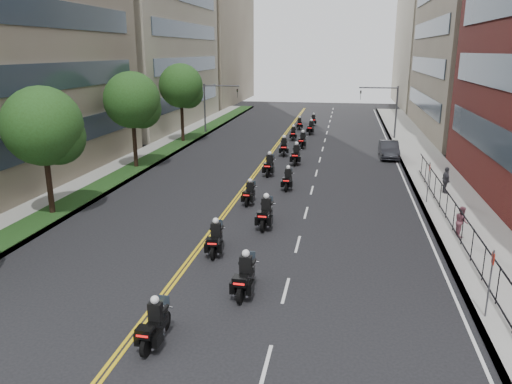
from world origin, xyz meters
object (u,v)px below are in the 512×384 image
motorcycle_9 (303,141)px  motorcycle_10 (293,134)px  motorcycle_12 (299,124)px  motorcycle_0 (154,326)px  motorcycle_11 (311,128)px  motorcycle_2 (216,240)px  motorcycle_4 (250,194)px  motorcycle_5 (288,180)px  motorcycle_13 (313,120)px  motorcycle_7 (296,155)px  motorcycle_1 (245,277)px  parked_sedan (389,149)px  pedestrian_b (461,221)px  motorcycle_8 (284,147)px  motorcycle_3 (266,214)px  pedestrian_c (446,180)px  motorcycle_6 (269,166)px

motorcycle_9 → motorcycle_10: (-1.36, 4.39, -0.05)m
motorcycle_12 → motorcycle_0: bearing=-98.0°
motorcycle_0 → motorcycle_11: 43.09m
motorcycle_2 → motorcycle_9: size_ratio=0.98×
motorcycle_4 → motorcycle_10: size_ratio=0.99×
motorcycle_10 → motorcycle_4: bearing=-94.7°
motorcycle_2 → motorcycle_5: motorcycle_2 is taller
motorcycle_4 → motorcycle_9: motorcycle_9 is taller
motorcycle_13 → motorcycle_7: bearing=-94.3°
motorcycle_12 → motorcycle_1: bearing=-95.1°
parked_sedan → pedestrian_b: bearing=-84.6°
motorcycle_4 → motorcycle_12: 30.80m
motorcycle_11 → motorcycle_8: bearing=-92.0°
motorcycle_10 → pedestrian_b: (11.35, -27.40, 0.29)m
motorcycle_11 → motorcycle_12: motorcycle_11 is taller
motorcycle_3 → pedestrian_c: 13.37m
motorcycle_7 → motorcycle_0: bearing=-93.4°
motorcycle_7 → motorcycle_11: size_ratio=1.07×
motorcycle_4 → motorcycle_9: bearing=88.2°
motorcycle_9 → motorcycle_11: motorcycle_9 is taller
motorcycle_4 → pedestrian_c: bearing=21.4°
motorcycle_12 → pedestrian_c: size_ratio=1.24×
motorcycle_3 → motorcycle_9: size_ratio=1.06×
motorcycle_6 → parked_sedan: 12.55m
motorcycle_12 → pedestrian_b: (11.39, -34.79, 0.28)m
motorcycle_2 → motorcycle_5: size_ratio=1.04×
motorcycle_3 → motorcycle_1: bearing=-85.3°
motorcycle_0 → motorcycle_11: bearing=89.7°
parked_sedan → motorcycle_5: bearing=-123.0°
motorcycle_9 → motorcycle_12: bearing=100.2°
motorcycle_9 → pedestrian_c: bearing=-51.1°
motorcycle_1 → motorcycle_6: (-1.98, 19.28, 0.01)m
motorcycle_4 → pedestrian_b: pedestrian_b is taller
motorcycle_7 → motorcycle_10: size_ratio=1.16×
motorcycle_8 → parked_sedan: bearing=-2.4°
motorcycle_5 → motorcycle_8: bearing=99.4°
motorcycle_2 → motorcycle_10: bearing=84.5°
motorcycle_13 → parked_sedan: 20.44m
motorcycle_10 → motorcycle_1: bearing=-91.1°
motorcycle_3 → motorcycle_12: motorcycle_3 is taller
motorcycle_2 → motorcycle_8: (0.34, 23.21, 0.04)m
motorcycle_7 → pedestrian_b: (9.88, -15.70, 0.18)m
motorcycle_0 → motorcycle_2: (0.05, 7.62, 0.03)m
motorcycle_7 → motorcycle_8: (-1.46, 3.48, -0.02)m
motorcycle_9 → motorcycle_12: 11.85m
motorcycle_6 → parked_sedan: size_ratio=0.55×
motorcycle_2 → pedestrian_c: size_ratio=1.33×
pedestrian_c → motorcycle_0: bearing=136.3°
pedestrian_c → motorcycle_1: bearing=135.7°
motorcycle_8 → motorcycle_12: size_ratio=1.14×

